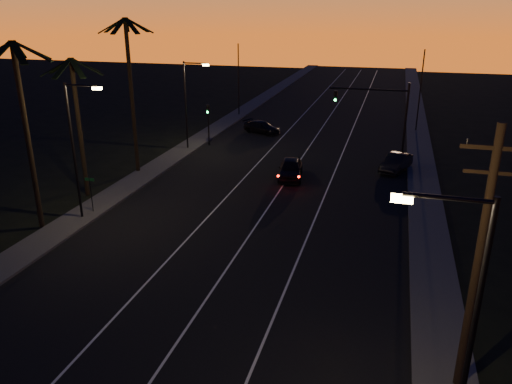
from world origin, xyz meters
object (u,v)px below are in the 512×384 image
(signal_mast, at_px, (380,107))
(cross_car, at_px, (262,127))
(right_car, at_px, (396,163))
(utility_pole, at_px, (478,260))
(lead_car, at_px, (291,169))

(signal_mast, relative_size, cross_car, 1.48)
(signal_mast, bearing_deg, right_car, -63.22)
(cross_car, bearing_deg, utility_pole, -64.70)
(cross_car, bearing_deg, signal_mast, -26.87)
(signal_mast, distance_m, right_car, 5.78)
(lead_car, height_order, cross_car, lead_car)
(right_car, bearing_deg, cross_car, 145.22)
(right_car, relative_size, cross_car, 0.97)
(lead_car, bearing_deg, utility_pole, -63.57)
(right_car, height_order, cross_car, right_car)
(lead_car, relative_size, cross_car, 1.13)
(utility_pole, bearing_deg, signal_mast, 98.47)
(utility_pole, xyz_separation_m, cross_car, (-17.24, 36.46, -4.66))
(utility_pole, bearing_deg, cross_car, 115.30)
(signal_mast, distance_m, lead_car, 11.02)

